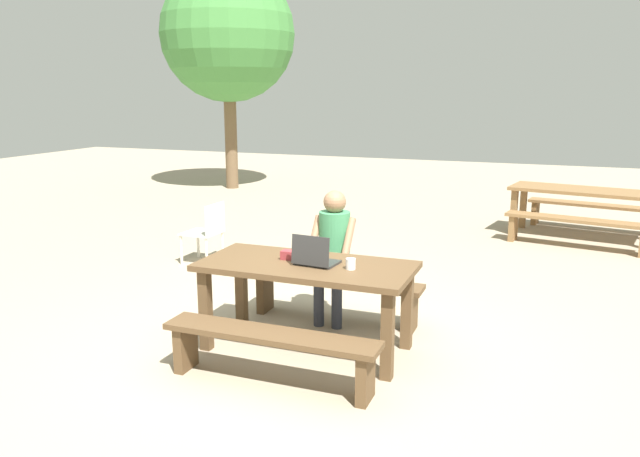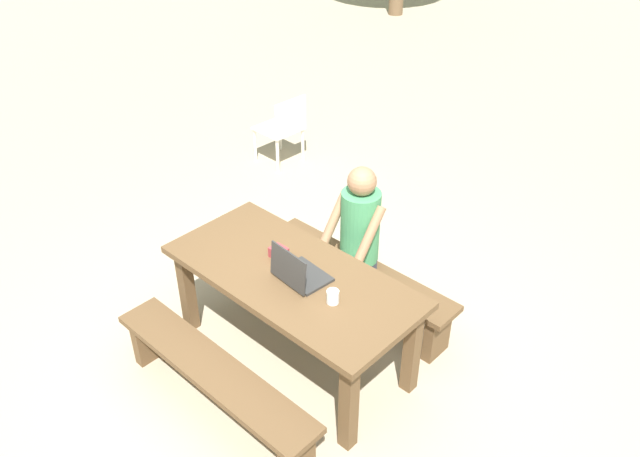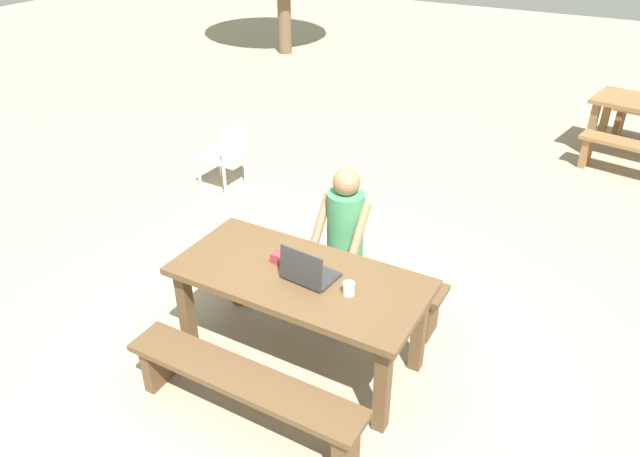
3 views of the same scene
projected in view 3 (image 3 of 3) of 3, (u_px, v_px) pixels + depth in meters
name	position (u px, v px, depth m)	size (l,w,h in m)	color
ground_plane	(301.00, 356.00, 4.49)	(30.00, 30.00, 0.00)	tan
picnic_table_front	(299.00, 288.00, 4.16)	(1.80, 0.84, 0.76)	brown
bench_near	(243.00, 388.00, 3.78)	(1.70, 0.30, 0.42)	brown
bench_far	(345.00, 275.00, 4.87)	(1.70, 0.30, 0.42)	brown
laptop	(308.00, 272.00, 4.01)	(0.36, 0.30, 0.27)	#2D2D2D
small_pouch	(281.00, 258.00, 4.21)	(0.12, 0.10, 0.08)	#993338
coffee_mug	(349.00, 288.00, 3.88)	(0.08, 0.08, 0.09)	white
person_seated	(343.00, 233.00, 4.63)	(0.40, 0.40, 1.27)	#333847
plastic_chair	(226.00, 154.00, 6.76)	(0.46, 0.46, 0.79)	silver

